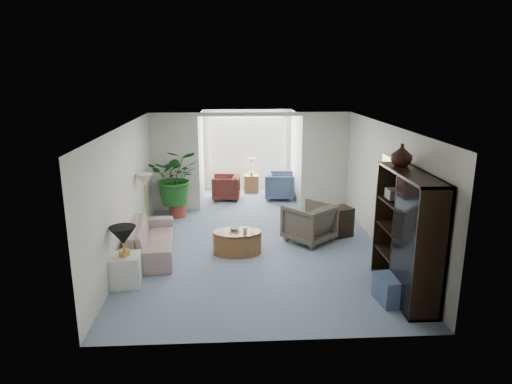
{
  "coord_description": "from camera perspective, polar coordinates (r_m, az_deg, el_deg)",
  "views": [
    {
      "loc": [
        -0.51,
        -8.34,
        3.46
      ],
      "look_at": [
        0.0,
        0.6,
        1.1
      ],
      "focal_mm": 32.04,
      "sensor_mm": 36.0,
      "label": 1
    }
  ],
  "objects": [
    {
      "name": "back_pier_right",
      "position": [
        11.8,
        8.59,
        3.81
      ],
      "size": [
        1.2,
        0.12,
        2.5
      ],
      "primitive_type": "cube",
      "color": "silver",
      "rests_on": "ground"
    },
    {
      "name": "floor_lamp",
      "position": [
        9.9,
        -13.8,
        1.43
      ],
      "size": [
        0.36,
        0.36,
        0.28
      ],
      "primitive_type": "cone",
      "color": "beige",
      "rests_on": "ground"
    },
    {
      "name": "house_plant",
      "position": [
        11.21,
        -9.96,
        1.87
      ],
      "size": [
        1.23,
        1.06,
        1.36
      ],
      "primitive_type": "imported",
      "color": "#1F5A1F",
      "rests_on": "plant_pot"
    },
    {
      "name": "coffee_cup",
      "position": [
        8.83,
        -1.38,
        -4.86
      ],
      "size": [
        0.12,
        0.12,
        0.09
      ],
      "primitive_type": "imported",
      "rotation": [
        0.0,
        0.0,
        -0.28
      ],
      "color": "silver",
      "rests_on": "coffee_table"
    },
    {
      "name": "coffee_bowl",
      "position": [
        9.02,
        -2.7,
        -4.58
      ],
      "size": [
        0.25,
        0.25,
        0.05
      ],
      "primitive_type": "imported",
      "rotation": [
        0.0,
        0.0,
        -0.28
      ],
      "color": "white",
      "rests_on": "coffee_table"
    },
    {
      "name": "sunroom_table",
      "position": [
        13.5,
        -0.56,
        1.04
      ],
      "size": [
        0.45,
        0.36,
        0.52
      ],
      "primitive_type": "cube",
      "rotation": [
        0.0,
        0.0,
        -0.08
      ],
      "color": "#935A35",
      "rests_on": "ground"
    },
    {
      "name": "plant_pot",
      "position": [
        11.42,
        -9.77,
        -2.25
      ],
      "size": [
        0.4,
        0.4,
        0.32
      ],
      "primitive_type": "cylinder",
      "color": "#95382B",
      "rests_on": "ground"
    },
    {
      "name": "end_table",
      "position": [
        8.01,
        -15.95,
        -9.37
      ],
      "size": [
        0.52,
        0.52,
        0.52
      ],
      "primitive_type": "cube",
      "rotation": [
        0.0,
        0.0,
        0.1
      ],
      "color": "white",
      "rests_on": "ground"
    },
    {
      "name": "framed_picture",
      "position": [
        8.93,
        16.24,
        2.81
      ],
      "size": [
        0.04,
        0.5,
        0.4
      ],
      "primitive_type": "cube",
      "color": "beige"
    },
    {
      "name": "coffee_table",
      "position": [
        9.01,
        -2.35,
        -6.29
      ],
      "size": [
        1.18,
        1.18,
        0.45
      ],
      "primitive_type": "cylinder",
      "rotation": [
        0.0,
        0.0,
        -0.28
      ],
      "color": "#935A35",
      "rests_on": "ground"
    },
    {
      "name": "back_header",
      "position": [
        11.4,
        -0.7,
        9.68
      ],
      "size": [
        2.6,
        0.12,
        0.1
      ],
      "primitive_type": "cube",
      "color": "silver",
      "rests_on": "back_pier_left"
    },
    {
      "name": "wingback_chair",
      "position": [
        9.62,
        6.63,
        -3.84
      ],
      "size": [
        1.24,
        1.24,
        0.81
      ],
      "primitive_type": "imported",
      "rotation": [
        0.0,
        0.0,
        3.86
      ],
      "color": "#575245",
      "rests_on": "ground"
    },
    {
      "name": "sunroom_floor",
      "position": [
        12.92,
        -0.89,
        -0.77
      ],
      "size": [
        2.6,
        2.6,
        0.0
      ],
      "primitive_type": "plane",
      "color": "#8197AA",
      "rests_on": "ground"
    },
    {
      "name": "floor",
      "position": [
        9.04,
        0.22,
        -7.73
      ],
      "size": [
        6.0,
        6.0,
        0.0
      ],
      "primitive_type": "plane",
      "color": "#8197AA",
      "rests_on": "ground"
    },
    {
      "name": "sunroom_chair_maroon",
      "position": [
        12.74,
        -3.77,
        0.57
      ],
      "size": [
        0.81,
        0.79,
        0.69
      ],
      "primitive_type": "imported",
      "rotation": [
        0.0,
        0.0,
        -1.65
      ],
      "color": "#57241E",
      "rests_on": "ground"
    },
    {
      "name": "window_pane",
      "position": [
        13.69,
        -1.1,
        6.11
      ],
      "size": [
        2.2,
        0.02,
        1.5
      ],
      "primitive_type": "cube",
      "color": "white"
    },
    {
      "name": "back_pier_left",
      "position": [
        11.64,
        -10.09,
        3.59
      ],
      "size": [
        1.2,
        0.12,
        2.5
      ],
      "primitive_type": "cube",
      "color": "silver",
      "rests_on": "ground"
    },
    {
      "name": "shelf_clutter",
      "position": [
        7.28,
        18.66,
        -4.11
      ],
      "size": [
        0.3,
        1.29,
        1.06
      ],
      "color": "#4B4745",
      "rests_on": "entertainment_cabinet"
    },
    {
      "name": "window_blinds",
      "position": [
        13.66,
        -1.1,
        6.09
      ],
      "size": [
        2.2,
        0.02,
        1.5
      ],
      "primitive_type": "cube",
      "color": "white"
    },
    {
      "name": "side_table_dark",
      "position": [
        10.07,
        10.26,
        -3.66
      ],
      "size": [
        0.65,
        0.59,
        0.64
      ],
      "primitive_type": "cube",
      "rotation": [
        0.0,
        0.0,
        0.37
      ],
      "color": "black",
      "rests_on": "ground"
    },
    {
      "name": "sofa",
      "position": [
        9.18,
        -12.97,
        -5.71
      ],
      "size": [
        1.04,
        2.19,
        0.62
      ],
      "primitive_type": "imported",
      "rotation": [
        0.0,
        0.0,
        1.68
      ],
      "color": "#B8AD9C",
      "rests_on": "ground"
    },
    {
      "name": "entertainment_cabinet",
      "position": [
        7.53,
        18.35,
        -5.11
      ],
      "size": [
        0.48,
        1.79,
        1.99
      ],
      "primitive_type": "cube",
      "color": "black",
      "rests_on": "ground"
    },
    {
      "name": "ottoman",
      "position": [
        7.53,
        16.93,
        -11.5
      ],
      "size": [
        0.59,
        0.59,
        0.42
      ],
      "primitive_type": "cube",
      "rotation": [
        0.0,
        0.0,
        0.13
      ],
      "color": "#4B6181",
      "rests_on": "ground"
    },
    {
      "name": "table_lamp",
      "position": [
        7.79,
        -16.27,
        -5.25
      ],
      "size": [
        0.44,
        0.44,
        0.3
      ],
      "primitive_type": "cone",
      "color": "black",
      "rests_on": "end_table"
    },
    {
      "name": "sunroom_chair_blue",
      "position": [
        12.8,
        2.95,
        0.79
      ],
      "size": [
        0.88,
        0.86,
        0.75
      ],
      "primitive_type": "imported",
      "rotation": [
        0.0,
        0.0,
        1.49
      ],
      "color": "#4B6181",
      "rests_on": "ground"
    },
    {
      "name": "cabinet_urn",
      "position": [
        7.69,
        17.71,
        4.42
      ],
      "size": [
        0.35,
        0.35,
        0.36
      ],
      "primitive_type": "imported",
      "color": "black",
      "rests_on": "entertainment_cabinet"
    }
  ]
}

